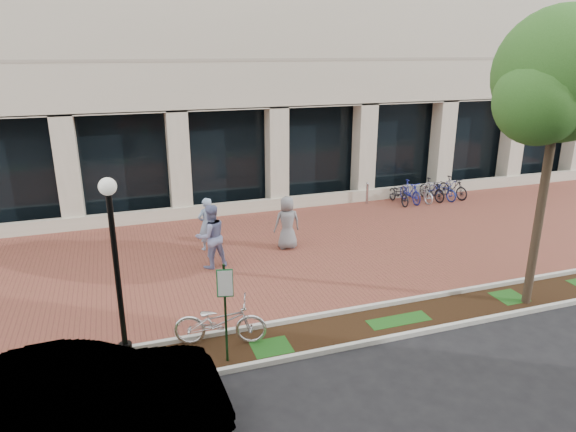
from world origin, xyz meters
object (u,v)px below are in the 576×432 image
object	(u,v)px
parking_sign	(225,301)
street_tree	(561,84)
locked_bicycle	(220,322)
pedestrian_right	(287,223)
pedestrian_mid	(211,236)
bollard	(367,193)
lamppost	(116,260)
pedestrian_left	(207,224)
bike_rack_cluster	(426,191)
sedan_near_curb	(77,406)

from	to	relation	value
parking_sign	street_tree	bearing A→B (deg)	13.05
locked_bicycle	pedestrian_right	world-z (taller)	pedestrian_right
pedestrian_mid	bollard	xyz separation A→B (m)	(7.61, 4.49, -0.50)
lamppost	street_tree	bearing A→B (deg)	-4.67
pedestrian_left	bike_rack_cluster	world-z (taller)	pedestrian_left
lamppost	sedan_near_curb	size ratio (longest dim) A/B	0.82
sedan_near_curb	locked_bicycle	bearing A→B (deg)	-52.68
street_tree	bike_rack_cluster	distance (m)	10.85
lamppost	pedestrian_left	xyz separation A→B (m)	(2.85, 5.66, -1.37)
parking_sign	pedestrian_left	xyz separation A→B (m)	(0.80, 6.61, -0.56)
pedestrian_left	pedestrian_right	world-z (taller)	pedestrian_right
pedestrian_left	bike_rack_cluster	xyz separation A→B (m)	(10.16, 2.61, -0.43)
street_tree	bike_rack_cluster	size ratio (longest dim) A/B	2.12
parking_sign	bollard	bearing A→B (deg)	61.50
parking_sign	sedan_near_curb	bearing A→B (deg)	-138.01
lamppost	locked_bicycle	distance (m)	2.69
parking_sign	bike_rack_cluster	bearing A→B (deg)	52.31
pedestrian_right	lamppost	bearing A→B (deg)	43.13
parking_sign	pedestrian_mid	size ratio (longest dim) A/B	1.14
pedestrian_left	pedestrian_right	xyz separation A→B (m)	(2.54, -0.77, 0.01)
locked_bicycle	bike_rack_cluster	world-z (taller)	locked_bicycle
pedestrian_right	bollard	distance (m)	6.21
sedan_near_curb	bollard	bearing A→B (deg)	-47.24
pedestrian_left	sedan_near_curb	size ratio (longest dim) A/B	0.36
pedestrian_mid	bollard	world-z (taller)	pedestrian_mid
pedestrian_mid	locked_bicycle	bearing A→B (deg)	68.27
locked_bicycle	bollard	bearing A→B (deg)	-26.51
pedestrian_mid	bollard	bearing A→B (deg)	-162.81
pedestrian_right	bollard	xyz separation A→B (m)	(4.93, 3.76, -0.40)
pedestrian_mid	bike_rack_cluster	size ratio (longest dim) A/B	0.57
parking_sign	pedestrian_mid	world-z (taller)	parking_sign
bike_rack_cluster	locked_bicycle	bearing A→B (deg)	-146.43
bike_rack_cluster	sedan_near_curb	size ratio (longest dim) A/B	0.71
locked_bicycle	pedestrian_mid	world-z (taller)	pedestrian_mid
pedestrian_mid	sedan_near_curb	size ratio (longest dim) A/B	0.41
bike_rack_cluster	street_tree	bearing A→B (deg)	-111.52
parking_sign	lamppost	distance (m)	2.40
pedestrian_left	pedestrian_mid	world-z (taller)	pedestrian_mid
locked_bicycle	pedestrian_mid	distance (m)	4.42
parking_sign	street_tree	xyz separation A→B (m)	(8.11, 0.11, 4.17)
street_tree	pedestrian_mid	bearing A→B (deg)	146.13
street_tree	pedestrian_left	world-z (taller)	street_tree
locked_bicycle	pedestrian_mid	xyz separation A→B (m)	(0.64, 4.35, 0.45)
lamppost	bike_rack_cluster	bearing A→B (deg)	32.46
street_tree	sedan_near_curb	distance (m)	12.10
street_tree	bollard	world-z (taller)	street_tree
sedan_near_curb	pedestrian_left	bearing A→B (deg)	-26.47
bollard	street_tree	bearing A→B (deg)	-90.98
bollard	pedestrian_right	bearing A→B (deg)	-142.62
bollard	locked_bicycle	bearing A→B (deg)	-133.04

